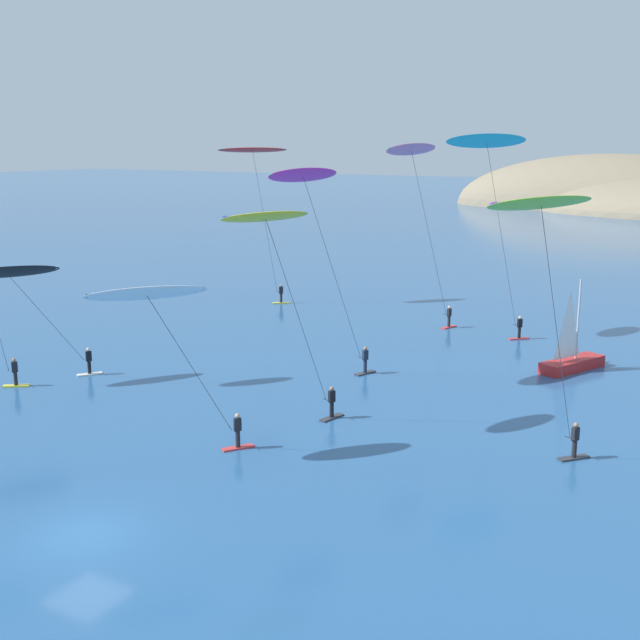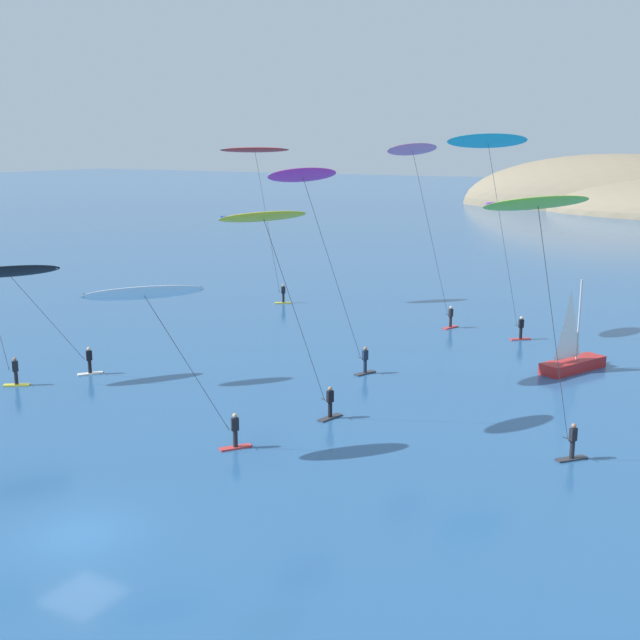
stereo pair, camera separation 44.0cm
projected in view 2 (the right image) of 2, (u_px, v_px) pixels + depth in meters
ground_plane at (79, 534)px, 29.04m from camera, size 600.00×600.00×0.00m
sailboat_near at (576, 360)px, 49.86m from camera, size 3.40×5.77×5.70m
kitesurfer_cyan at (490, 153)px, 53.66m from camera, size 5.43×6.16×14.52m
kitesurfer_magenta at (309, 193)px, 44.38m from camera, size 3.90×7.23×12.61m
kitesurfer_lime at (541, 222)px, 32.03m from camera, size 4.10×6.28×11.92m
kitesurfer_red at (257, 162)px, 67.40m from camera, size 5.02×5.11×13.53m
kitesurfer_yellow at (271, 237)px, 37.25m from camera, size 3.58×6.52×10.89m
kitesurfer_white at (152, 305)px, 34.43m from camera, size 5.25×6.14×8.05m
kitesurfer_pink at (416, 164)px, 55.78m from camera, size 3.46×7.75×13.90m
kitesurfer_black at (15, 280)px, 45.98m from camera, size 4.94×6.99×7.11m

